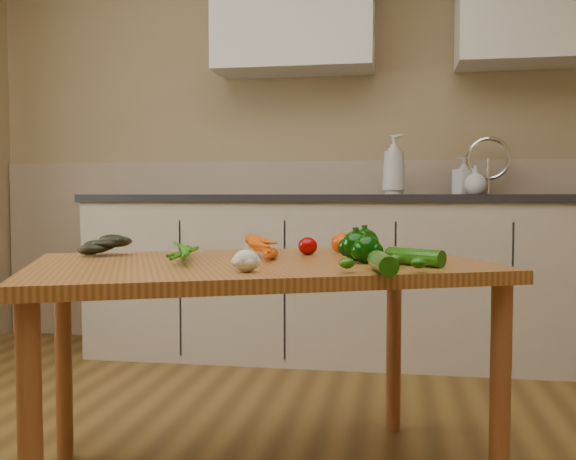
% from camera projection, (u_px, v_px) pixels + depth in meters
% --- Properties ---
extents(room, '(4.04, 5.04, 2.64)m').
position_uv_depth(room, '(195.00, 48.00, 1.54)').
color(room, brown).
rests_on(room, ground).
extents(counter_run, '(2.84, 0.64, 1.14)m').
position_uv_depth(counter_run, '(346.00, 275.00, 3.53)').
color(counter_run, '#B2A694').
rests_on(counter_run, ground).
extents(upper_cabinets, '(2.15, 0.35, 0.70)m').
position_uv_depth(upper_cabinets, '(403.00, 4.00, 3.53)').
color(upper_cabinets, silver).
rests_on(upper_cabinets, room).
extents(table, '(1.52, 1.28, 0.70)m').
position_uv_depth(table, '(258.00, 286.00, 1.92)').
color(table, '#9C612D').
rests_on(table, ground).
extents(soap_bottle_a, '(0.18, 0.18, 0.33)m').
position_uv_depth(soap_bottle_a, '(394.00, 165.00, 3.52)').
color(soap_bottle_a, silver).
rests_on(soap_bottle_a, counter_run).
extents(soap_bottle_b, '(0.13, 0.13, 0.21)m').
position_uv_depth(soap_bottle_b, '(464.00, 176.00, 3.55)').
color(soap_bottle_b, silver).
rests_on(soap_bottle_b, counter_run).
extents(soap_bottle_c, '(0.14, 0.14, 0.15)m').
position_uv_depth(soap_bottle_c, '(476.00, 180.00, 3.45)').
color(soap_bottle_c, silver).
rests_on(soap_bottle_c, counter_run).
extents(carrot_bunch, '(0.30, 0.27, 0.07)m').
position_uv_depth(carrot_bunch, '(238.00, 249.00, 1.97)').
color(carrot_bunch, '#D34A04').
rests_on(carrot_bunch, table).
extents(leafy_greens, '(0.19, 0.17, 0.09)m').
position_uv_depth(leafy_greens, '(107.00, 241.00, 2.09)').
color(leafy_greens, black).
rests_on(leafy_greens, table).
extents(garlic_bulb, '(0.07, 0.07, 0.06)m').
position_uv_depth(garlic_bulb, '(246.00, 261.00, 1.64)').
color(garlic_bulb, beige).
rests_on(garlic_bulb, table).
extents(pepper_a, '(0.09, 0.09, 0.09)m').
position_uv_depth(pepper_a, '(356.00, 246.00, 1.94)').
color(pepper_a, black).
rests_on(pepper_a, table).
extents(pepper_b, '(0.09, 0.09, 0.09)m').
position_uv_depth(pepper_b, '(364.00, 244.00, 1.99)').
color(pepper_b, black).
rests_on(pepper_b, table).
extents(pepper_c, '(0.08, 0.08, 0.08)m').
position_uv_depth(pepper_c, '(367.00, 249.00, 1.85)').
color(pepper_c, black).
rests_on(pepper_c, table).
extents(tomato_a, '(0.06, 0.06, 0.06)m').
position_uv_depth(tomato_a, '(308.00, 246.00, 2.11)').
color(tomato_a, '#8E0203').
rests_on(tomato_a, table).
extents(tomato_b, '(0.06, 0.06, 0.06)m').
position_uv_depth(tomato_b, '(344.00, 245.00, 2.17)').
color(tomato_b, '#D43905').
rests_on(tomato_b, table).
extents(tomato_c, '(0.07, 0.07, 0.07)m').
position_uv_depth(tomato_c, '(342.00, 243.00, 2.17)').
color(tomato_c, '#D43905').
rests_on(tomato_c, table).
extents(zucchini_a, '(0.17, 0.14, 0.05)m').
position_uv_depth(zucchini_a, '(415.00, 257.00, 1.78)').
color(zucchini_a, '#124507').
rests_on(zucchini_a, table).
extents(zucchini_b, '(0.08, 0.19, 0.05)m').
position_uv_depth(zucchini_b, '(383.00, 263.00, 1.61)').
color(zucchini_b, '#124507').
rests_on(zucchini_b, table).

